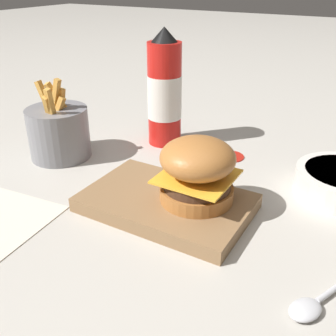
{
  "coord_description": "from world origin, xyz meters",
  "views": [
    {
      "loc": [
        -0.26,
        0.46,
        0.34
      ],
      "look_at": [
        -0.0,
        0.02,
        0.07
      ],
      "focal_mm": 42.0,
      "sensor_mm": 36.0,
      "label": 1
    }
  ],
  "objects": [
    {
      "name": "ground_plane",
      "position": [
        0.0,
        0.0,
        0.0
      ],
      "size": [
        6.0,
        6.0,
        0.0
      ],
      "primitive_type": "plane",
      "color": "#B7B2A8"
    },
    {
      "name": "serving_board",
      "position": [
        -0.0,
        0.02,
        0.01
      ],
      "size": [
        0.25,
        0.16,
        0.02
      ],
      "color": "olive",
      "rests_on": "ground_plane"
    },
    {
      "name": "burger",
      "position": [
        -0.04,
        0.0,
        0.07
      ],
      "size": [
        0.11,
        0.11,
        0.1
      ],
      "color": "#AD6B33",
      "rests_on": "serving_board"
    },
    {
      "name": "ketchup_bottle",
      "position": [
        0.14,
        -0.21,
        0.11
      ],
      "size": [
        0.07,
        0.07,
        0.24
      ],
      "color": "red",
      "rests_on": "ground_plane"
    },
    {
      "name": "fries_basket",
      "position": [
        0.28,
        -0.05,
        0.05
      ],
      "size": [
        0.12,
        0.12,
        0.16
      ],
      "color": "slate",
      "rests_on": "ground_plane"
    },
    {
      "name": "spoon",
      "position": [
        -0.25,
        0.1,
        0.01
      ],
      "size": [
        0.09,
        0.18,
        0.01
      ],
      "rotation": [
        0.0,
        0.0,
        1.15
      ],
      "color": "silver",
      "rests_on": "ground_plane"
    },
    {
      "name": "ketchup_puddle",
      "position": [
        -0.01,
        -0.21,
        0.0
      ],
      "size": [
        0.06,
        0.06,
        0.0
      ],
      "color": "#B21E14",
      "rests_on": "ground_plane"
    }
  ]
}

